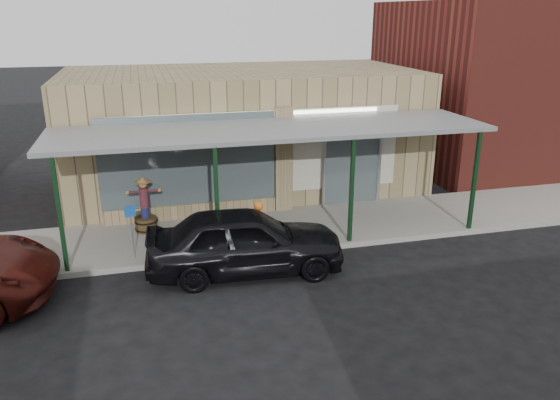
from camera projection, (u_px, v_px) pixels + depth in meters
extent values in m
plane|color=black|center=(310.00, 290.00, 12.62)|extent=(120.00, 120.00, 0.00)
cube|color=gray|center=(273.00, 230.00, 15.89)|extent=(40.00, 3.20, 0.15)
cube|color=#99835E|center=(242.00, 130.00, 19.44)|extent=(12.00, 6.00, 4.20)
cube|color=#4F5C60|center=(189.00, 162.00, 16.10)|extent=(5.20, 0.06, 2.80)
cube|color=#4F5C60|center=(351.00, 162.00, 17.58)|extent=(1.80, 0.06, 2.80)
cube|color=#99835E|center=(283.00, 162.00, 16.90)|extent=(0.55, 0.30, 3.40)
cube|color=#99835E|center=(191.00, 211.00, 16.65)|extent=(5.20, 0.30, 0.50)
cube|color=beige|center=(261.00, 153.00, 16.70)|extent=(9.00, 0.02, 2.60)
cube|color=white|center=(260.00, 114.00, 16.28)|extent=(7.50, 0.03, 0.10)
cube|color=slate|center=(273.00, 129.00, 14.92)|extent=(12.00, 3.00, 0.12)
cube|color=black|center=(60.00, 217.00, 12.78)|extent=(0.10, 0.10, 2.95)
cube|color=black|center=(217.00, 204.00, 13.66)|extent=(0.10, 0.10, 2.95)
cube|color=black|center=(351.00, 192.00, 14.51)|extent=(0.10, 0.10, 2.95)
cube|color=black|center=(474.00, 182.00, 15.38)|extent=(0.10, 0.10, 2.95)
cube|color=maroon|center=(539.00, 83.00, 23.05)|extent=(12.00, 8.00, 6.50)
cylinder|color=#48361D|center=(146.00, 224.00, 15.58)|extent=(0.75, 0.75, 0.41)
cylinder|color=navy|center=(145.00, 212.00, 15.46)|extent=(0.27, 0.27, 0.31)
cylinder|color=maroon|center=(144.00, 198.00, 15.32)|extent=(0.30, 0.30, 0.57)
sphere|color=tan|center=(143.00, 184.00, 15.19)|extent=(0.23, 0.23, 0.23)
cone|color=tan|center=(142.00, 180.00, 15.14)|extent=(0.37, 0.37, 0.14)
cylinder|color=#48361D|center=(247.00, 226.00, 15.45)|extent=(0.77, 0.77, 0.42)
ellipsoid|color=#FF5A10|center=(247.00, 214.00, 15.33)|extent=(0.34, 0.34, 0.27)
cylinder|color=#4C471E|center=(247.00, 209.00, 15.28)|extent=(0.04, 0.04, 0.06)
cylinder|color=gray|center=(133.00, 237.00, 13.80)|extent=(0.04, 0.04, 1.10)
cube|color=blue|center=(130.00, 211.00, 13.57)|extent=(0.27, 0.13, 0.29)
imported|color=black|center=(245.00, 241.00, 13.27)|extent=(4.91, 2.25, 1.63)
ellipsoid|color=orange|center=(259.00, 217.00, 14.00)|extent=(0.32, 0.27, 0.41)
sphere|color=orange|center=(259.00, 206.00, 13.94)|extent=(0.23, 0.23, 0.23)
cylinder|color=#196E18|center=(259.00, 211.00, 13.95)|extent=(0.16, 0.16, 0.02)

